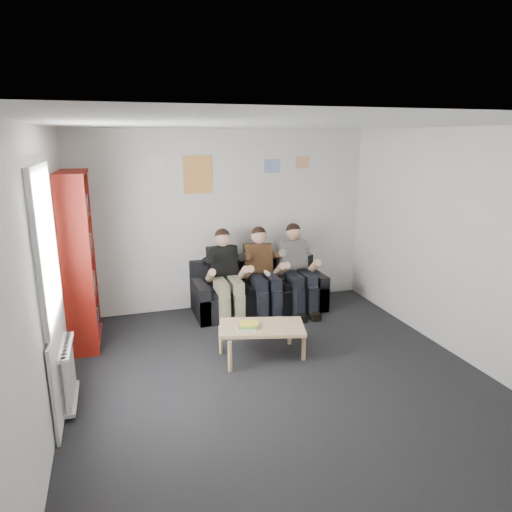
{
  "coord_description": "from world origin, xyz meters",
  "views": [
    {
      "loc": [
        -1.62,
        -4.18,
        2.59
      ],
      "look_at": [
        0.11,
        1.3,
        1.08
      ],
      "focal_mm": 32.0,
      "sensor_mm": 36.0,
      "label": 1
    }
  ],
  "objects_px": {
    "person_left": "(226,276)",
    "sofa": "(258,292)",
    "coffee_table": "(262,330)",
    "bookshelf": "(80,260)",
    "person_middle": "(262,273)",
    "person_right": "(297,270)"
  },
  "relations": [
    {
      "from": "coffee_table",
      "to": "person_middle",
      "type": "xyz_separation_m",
      "value": [
        0.44,
        1.32,
        0.28
      ]
    },
    {
      "from": "person_middle",
      "to": "coffee_table",
      "type": "bearing_deg",
      "value": -100.32
    },
    {
      "from": "bookshelf",
      "to": "coffee_table",
      "type": "bearing_deg",
      "value": -26.79
    },
    {
      "from": "person_middle",
      "to": "person_right",
      "type": "bearing_deg",
      "value": 8.2
    },
    {
      "from": "bookshelf",
      "to": "person_middle",
      "type": "bearing_deg",
      "value": 6.8
    },
    {
      "from": "bookshelf",
      "to": "coffee_table",
      "type": "distance_m",
      "value": 2.43
    },
    {
      "from": "person_right",
      "to": "coffee_table",
      "type": "bearing_deg",
      "value": -133.43
    },
    {
      "from": "person_middle",
      "to": "person_right",
      "type": "relative_size",
      "value": 0.99
    },
    {
      "from": "person_middle",
      "to": "sofa",
      "type": "bearing_deg",
      "value": 98.25
    },
    {
      "from": "bookshelf",
      "to": "person_right",
      "type": "xyz_separation_m",
      "value": [
        3.02,
        0.21,
        -0.45
      ]
    },
    {
      "from": "coffee_table",
      "to": "person_left",
      "type": "bearing_deg",
      "value": 94.7
    },
    {
      "from": "sofa",
      "to": "person_middle",
      "type": "bearing_deg",
      "value": -90.0
    },
    {
      "from": "coffee_table",
      "to": "person_left",
      "type": "relative_size",
      "value": 0.77
    },
    {
      "from": "sofa",
      "to": "person_middle",
      "type": "xyz_separation_m",
      "value": [
        0.0,
        -0.19,
        0.36
      ]
    },
    {
      "from": "coffee_table",
      "to": "person_left",
      "type": "xyz_separation_m",
      "value": [
        -0.11,
        1.32,
        0.28
      ]
    },
    {
      "from": "bookshelf",
      "to": "sofa",
      "type": "bearing_deg",
      "value": 11.19
    },
    {
      "from": "sofa",
      "to": "person_right",
      "type": "distance_m",
      "value": 0.69
    },
    {
      "from": "sofa",
      "to": "coffee_table",
      "type": "xyz_separation_m",
      "value": [
        -0.44,
        -1.51,
        0.08
      ]
    },
    {
      "from": "sofa",
      "to": "coffee_table",
      "type": "height_order",
      "value": "sofa"
    },
    {
      "from": "sofa",
      "to": "person_middle",
      "type": "height_order",
      "value": "person_middle"
    },
    {
      "from": "person_left",
      "to": "sofa",
      "type": "bearing_deg",
      "value": 15.53
    },
    {
      "from": "bookshelf",
      "to": "person_middle",
      "type": "xyz_separation_m",
      "value": [
        2.47,
        0.21,
        -0.46
      ]
    }
  ]
}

